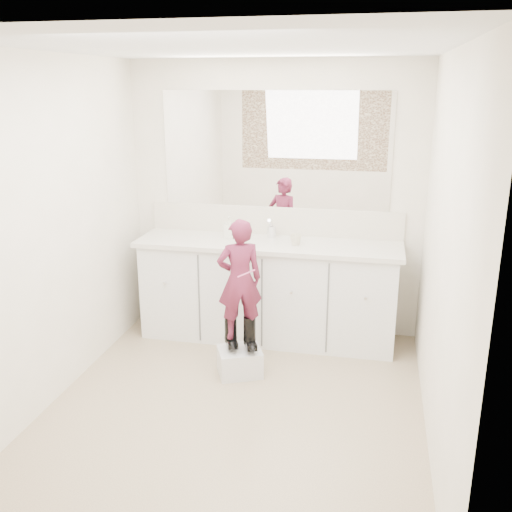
# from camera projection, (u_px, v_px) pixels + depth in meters

# --- Properties ---
(floor) EXTENTS (3.00, 3.00, 0.00)m
(floor) POSITION_uv_depth(u_px,v_px,m) (235.00, 408.00, 4.01)
(floor) COLOR #856C57
(floor) RESTS_ON ground
(ceiling) EXTENTS (3.00, 3.00, 0.00)m
(ceiling) POSITION_uv_depth(u_px,v_px,m) (230.00, 47.00, 3.32)
(ceiling) COLOR white
(ceiling) RESTS_ON wall_back
(wall_back) EXTENTS (2.60, 0.00, 2.60)m
(wall_back) POSITION_uv_depth(u_px,v_px,m) (275.00, 200.00, 5.07)
(wall_back) COLOR beige
(wall_back) RESTS_ON floor
(wall_front) EXTENTS (2.60, 0.00, 2.60)m
(wall_front) POSITION_uv_depth(u_px,v_px,m) (139.00, 345.00, 2.26)
(wall_front) COLOR beige
(wall_front) RESTS_ON floor
(wall_left) EXTENTS (0.00, 3.00, 3.00)m
(wall_left) POSITION_uv_depth(u_px,v_px,m) (50.00, 234.00, 3.93)
(wall_left) COLOR beige
(wall_left) RESTS_ON floor
(wall_right) EXTENTS (0.00, 3.00, 3.00)m
(wall_right) POSITION_uv_depth(u_px,v_px,m) (443.00, 257.00, 3.40)
(wall_right) COLOR beige
(wall_right) RESTS_ON floor
(vanity_cabinet) EXTENTS (2.20, 0.55, 0.85)m
(vanity_cabinet) POSITION_uv_depth(u_px,v_px,m) (268.00, 292.00, 5.04)
(vanity_cabinet) COLOR silver
(vanity_cabinet) RESTS_ON floor
(countertop) EXTENTS (2.28, 0.58, 0.04)m
(countertop) POSITION_uv_depth(u_px,v_px,m) (268.00, 244.00, 4.89)
(countertop) COLOR beige
(countertop) RESTS_ON vanity_cabinet
(backsplash) EXTENTS (2.28, 0.03, 0.25)m
(backsplash) POSITION_uv_depth(u_px,v_px,m) (274.00, 221.00, 5.11)
(backsplash) COLOR beige
(backsplash) RESTS_ON countertop
(mirror) EXTENTS (2.00, 0.02, 1.00)m
(mirror) POSITION_uv_depth(u_px,v_px,m) (275.00, 150.00, 4.93)
(mirror) COLOR white
(mirror) RESTS_ON wall_back
(dot_panel) EXTENTS (2.00, 0.01, 1.20)m
(dot_panel) POSITION_uv_depth(u_px,v_px,m) (133.00, 235.00, 2.14)
(dot_panel) COLOR #472819
(dot_panel) RESTS_ON wall_front
(faucet) EXTENTS (0.08, 0.08, 0.10)m
(faucet) POSITION_uv_depth(u_px,v_px,m) (272.00, 232.00, 5.03)
(faucet) COLOR silver
(faucet) RESTS_ON countertop
(cup) EXTENTS (0.11, 0.11, 0.09)m
(cup) POSITION_uv_depth(u_px,v_px,m) (296.00, 240.00, 4.79)
(cup) COLOR beige
(cup) RESTS_ON countertop
(soap_bottle) EXTENTS (0.09, 0.10, 0.19)m
(soap_bottle) POSITION_uv_depth(u_px,v_px,m) (229.00, 227.00, 4.99)
(soap_bottle) COLOR silver
(soap_bottle) RESTS_ON countertop
(step_stool) EXTENTS (0.41, 0.38, 0.21)m
(step_stool) POSITION_uv_depth(u_px,v_px,m) (240.00, 362.00, 4.47)
(step_stool) COLOR silver
(step_stool) RESTS_ON floor
(boot_left) EXTENTS (0.17, 0.21, 0.27)m
(boot_left) POSITION_uv_depth(u_px,v_px,m) (231.00, 332.00, 4.43)
(boot_left) COLOR black
(boot_left) RESTS_ON step_stool
(boot_right) EXTENTS (0.17, 0.21, 0.27)m
(boot_right) POSITION_uv_depth(u_px,v_px,m) (250.00, 333.00, 4.40)
(boot_right) COLOR black
(boot_right) RESTS_ON step_stool
(toddler) EXTENTS (0.40, 0.35, 0.94)m
(toddler) POSITION_uv_depth(u_px,v_px,m) (240.00, 280.00, 4.29)
(toddler) COLOR #9A2F54
(toddler) RESTS_ON step_stool
(toothbrush) EXTENTS (0.13, 0.07, 0.06)m
(toothbrush) POSITION_uv_depth(u_px,v_px,m) (246.00, 274.00, 4.18)
(toothbrush) COLOR #DC558A
(toothbrush) RESTS_ON toddler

